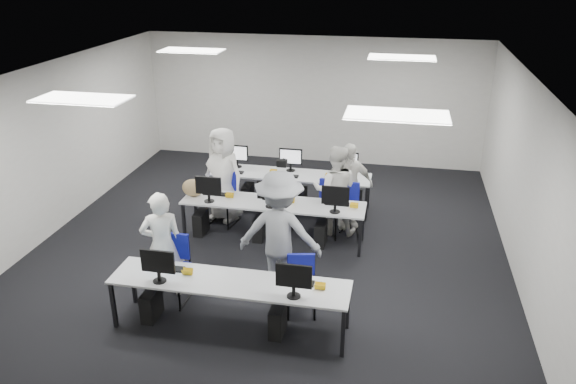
% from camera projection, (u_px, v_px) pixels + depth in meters
% --- Properties ---
extents(room, '(9.00, 9.02, 3.00)m').
position_uv_depth(room, '(270.00, 165.00, 9.25)').
color(room, black).
rests_on(room, ground).
extents(ceiling_panels, '(5.20, 4.60, 0.02)m').
position_uv_depth(ceiling_panels, '(269.00, 75.00, 8.67)').
color(ceiling_panels, white).
rests_on(ceiling_panels, room).
extents(desk_front, '(3.20, 0.70, 0.73)m').
position_uv_depth(desk_front, '(229.00, 285.00, 7.41)').
color(desk_front, '#ABADB0').
rests_on(desk_front, ground).
extents(desk_mid, '(3.20, 0.70, 0.73)m').
position_uv_depth(desk_mid, '(273.00, 205.00, 9.75)').
color(desk_mid, '#ABADB0').
rests_on(desk_mid, ground).
extents(desk_back, '(3.20, 0.70, 0.73)m').
position_uv_depth(desk_back, '(289.00, 176.00, 11.02)').
color(desk_back, '#ABADB0').
rests_on(desk_back, ground).
extents(equipment_front, '(2.51, 0.41, 1.19)m').
position_uv_depth(equipment_front, '(216.00, 304.00, 7.55)').
color(equipment_front, '#0E6BB9').
rests_on(equipment_front, desk_front).
extents(equipment_mid, '(2.91, 0.41, 1.19)m').
position_uv_depth(equipment_mid, '(262.00, 221.00, 9.90)').
color(equipment_mid, white).
rests_on(equipment_mid, desk_mid).
extents(equipment_back, '(2.91, 0.41, 1.19)m').
position_uv_depth(equipment_back, '(298.00, 192.00, 11.12)').
color(equipment_back, white).
rests_on(equipment_back, desk_back).
extents(chair_0, '(0.49, 0.53, 0.99)m').
position_uv_depth(chair_0, '(171.00, 281.00, 8.18)').
color(chair_0, '#111289').
rests_on(chair_0, ground).
extents(chair_1, '(0.49, 0.52, 0.83)m').
position_uv_depth(chair_1, '(301.00, 295.00, 7.92)').
color(chair_1, '#111289').
rests_on(chair_1, ground).
extents(chair_2, '(0.57, 0.60, 0.97)m').
position_uv_depth(chair_2, '(224.00, 208.00, 10.54)').
color(chair_2, '#111289').
rests_on(chair_2, ground).
extents(chair_3, '(0.56, 0.59, 0.96)m').
position_uv_depth(chair_3, '(280.00, 211.00, 10.43)').
color(chair_3, '#111289').
rests_on(chair_3, ground).
extents(chair_4, '(0.54, 0.57, 0.94)m').
position_uv_depth(chair_4, '(347.00, 220.00, 10.09)').
color(chair_4, '#111289').
rests_on(chair_4, ground).
extents(chair_5, '(0.45, 0.48, 0.86)m').
position_uv_depth(chair_5, '(220.00, 203.00, 10.85)').
color(chair_5, '#111289').
rests_on(chair_5, ground).
extents(chair_6, '(0.52, 0.55, 0.86)m').
position_uv_depth(chair_6, '(282.00, 208.00, 10.64)').
color(chair_6, '#111289').
rests_on(chair_6, ground).
extents(chair_7, '(0.62, 0.65, 0.98)m').
position_uv_depth(chair_7, '(335.00, 210.00, 10.43)').
color(chair_7, '#111289').
rests_on(chair_7, ground).
extents(handbag, '(0.41, 0.28, 0.32)m').
position_uv_depth(handbag, '(193.00, 188.00, 9.93)').
color(handbag, '#98834E').
rests_on(handbag, desk_mid).
extents(student_0, '(0.71, 0.61, 1.65)m').
position_uv_depth(student_0, '(162.00, 245.00, 8.10)').
color(student_0, white).
rests_on(student_0, ground).
extents(student_1, '(0.85, 0.69, 1.65)m').
position_uv_depth(student_1, '(335.00, 190.00, 9.99)').
color(student_1, white).
rests_on(student_1, ground).
extents(student_2, '(1.03, 0.86, 1.79)m').
position_uv_depth(student_2, '(224.00, 174.00, 10.51)').
color(student_2, white).
rests_on(student_2, ground).
extents(student_3, '(1.03, 0.72, 1.62)m').
position_uv_depth(student_3, '(347.00, 186.00, 10.21)').
color(student_3, white).
rests_on(student_3, ground).
extents(photographer, '(1.24, 0.72, 1.91)m').
position_uv_depth(photographer, '(280.00, 233.00, 8.17)').
color(photographer, gray).
rests_on(photographer, ground).
extents(dslr_camera, '(0.14, 0.18, 0.10)m').
position_uv_depth(dslr_camera, '(282.00, 163.00, 7.93)').
color(dslr_camera, black).
rests_on(dslr_camera, photographer).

